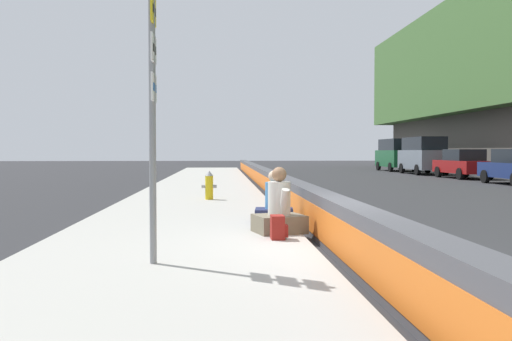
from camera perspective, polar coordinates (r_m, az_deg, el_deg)
name	(u,v)px	position (r m, az deg, el deg)	size (l,w,h in m)	color
ground_plane	(344,256)	(8.60, 9.20, -8.81)	(160.00, 160.00, 0.00)	#2B2B2D
sidewalk_strip	(171,254)	(8.41, -8.88, -8.57)	(80.00, 4.40, 0.14)	#A8A59E
jersey_barrier	(344,229)	(8.53, 9.20, -6.01)	(76.00, 0.45, 0.85)	#47474C
route_sign_post	(153,104)	(7.27, -10.72, 6.87)	(0.44, 0.09, 3.60)	gray
fire_hydrant	(209,185)	(16.64, -4.91, -1.49)	(0.26, 0.46, 0.88)	gold
seated_person_foreground	(279,212)	(9.91, 2.43, -4.35)	(0.92, 1.01, 1.19)	#706651
seated_person_middle	(274,206)	(11.24, 1.90, -3.76)	(0.73, 0.83, 1.08)	#23284C
backpack	(278,228)	(9.19, 2.33, -5.97)	(0.32, 0.28, 0.40)	maroon
parked_car_midline	(463,164)	(34.18, 20.81, 0.67)	(4.55, 2.04, 1.71)	maroon
parked_car_far	(423,155)	(39.35, 17.05, 1.59)	(5.13, 2.17, 2.56)	slate
parked_car_farther	(396,154)	(45.06, 14.42, 1.67)	(5.10, 2.11, 2.56)	#145128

